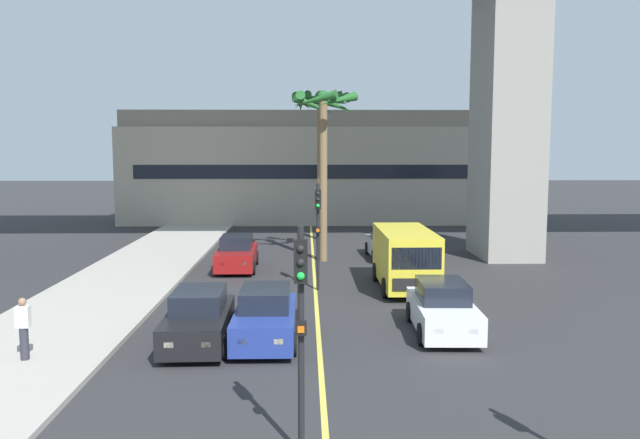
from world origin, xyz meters
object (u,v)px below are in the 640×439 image
Objects in this scene: car_queue_third at (265,317)px; pedestrian_far_along at (24,327)px; delivery_van at (405,257)px; traffic_light_median_near at (301,310)px; car_queue_front at (237,254)px; car_queue_second at (199,320)px; car_queue_fourth at (387,244)px; palm_tree_near_median at (324,127)px; car_queue_fifth at (443,309)px; traffic_light_median_far at (318,222)px; palm_tree_mid_median at (320,115)px.

pedestrian_far_along is at bearing -162.66° from car_queue_third.
traffic_light_median_near is (-4.02, -13.98, 1.43)m from delivery_van.
pedestrian_far_along is (-4.06, -13.16, 0.28)m from car_queue_front.
car_queue_fourth is at bearing 63.66° from car_queue_second.
traffic_light_median_near is at bearing -66.47° from car_queue_second.
pedestrian_far_along is (-8.16, -15.35, -5.62)m from palm_tree_near_median.
car_queue_fourth is 7.34m from delivery_van.
pedestrian_far_along reaches higher than car_queue_fifth.
car_queue_fifth is at bearing 13.44° from pedestrian_far_along.
delivery_van reaches higher than car_queue_fifth.
palm_tree_near_median is (-3.23, 12.63, 5.90)m from car_queue_fifth.
palm_tree_near_median is 5.16× the size of pedestrian_far_along.
traffic_light_median_near is 13.80m from traffic_light_median_far.
car_queue_second is 0.79× the size of delivery_van.
traffic_light_median_far is (-3.46, -0.19, 1.43)m from delivery_van.
car_queue_front and car_queue_fourth have the same top height.
car_queue_fifth is at bearing 8.83° from car_queue_third.
traffic_light_median_near is 20.86m from palm_tree_near_median.
palm_tree_near_median is (0.44, 6.68, 3.90)m from traffic_light_median_far.
car_queue_front and car_queue_fifth have the same top height.
palm_tree_near_median reaches higher than car_queue_fourth.
car_queue_fifth is at bearing -58.36° from traffic_light_median_far.
car_queue_fifth is at bearing -89.93° from car_queue_fourth.
traffic_light_median_near is 0.47× the size of palm_tree_mid_median.
car_queue_fifth is (0.02, -13.46, 0.00)m from car_queue_fourth.
car_queue_front and car_queue_second have the same top height.
traffic_light_median_far reaches higher than pedestrian_far_along.
delivery_van is at bearing -77.76° from palm_tree_mid_median.
traffic_light_median_far is at bearing -50.82° from car_queue_front.
palm_tree_mid_median reaches higher than palm_tree_near_median.
traffic_light_median_near is at bearing -92.81° from palm_tree_near_median.
traffic_light_median_near reaches higher than pedestrian_far_along.
palm_tree_near_median is 18.27m from pedestrian_far_along.
delivery_van is 1.25× the size of traffic_light_median_near.
car_queue_fourth is 0.46× the size of palm_tree_mid_median.
delivery_van is (7.12, -4.30, 0.57)m from car_queue_front.
car_queue_third is at bearing -110.34° from car_queue_fourth.
car_queue_front and car_queue_third have the same top height.
traffic_light_median_near reaches higher than car_queue_fifth.
palm_tree_near_median is at bearing 87.19° from traffic_light_median_near.
palm_tree_near_median reaches higher than pedestrian_far_along.
traffic_light_median_near reaches higher than car_queue_fourth.
car_queue_fifth is at bearing -75.67° from palm_tree_near_median.
traffic_light_median_far is 0.47× the size of palm_tree_mid_median.
delivery_van is at bearing 3.18° from traffic_light_median_far.
palm_tree_near_median is at bearing 86.24° from traffic_light_median_far.
traffic_light_median_near is 8.96m from pedestrian_far_along.
car_queue_fourth is 0.79× the size of delivery_van.
palm_tree_near_median reaches higher than car_queue_fifth.
car_queue_fourth is 0.99× the size of traffic_light_median_far.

